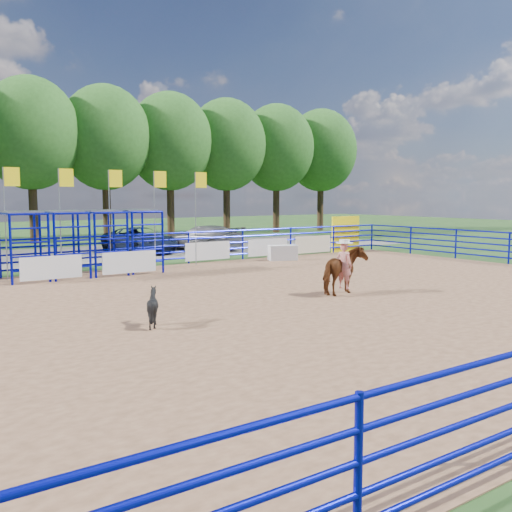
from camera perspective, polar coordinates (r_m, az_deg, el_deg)
name	(u,v)px	position (r m, az deg, el deg)	size (l,w,h in m)	color
ground	(260,305)	(16.61, 0.39, -4.88)	(120.00, 120.00, 0.00)	#2D5020
arena_dirt	(260,304)	(16.61, 0.39, -4.85)	(30.00, 20.00, 0.02)	#946A4A
gravel_strip	(77,255)	(31.91, -17.46, 0.12)	(40.00, 10.00, 0.01)	slate
announcer_table	(283,253)	(27.77, 2.69, 0.33)	(1.37, 0.64, 0.73)	silver
horse_and_rider	(344,267)	(18.25, 8.80, -1.10)	(1.95, 1.29, 2.50)	#5C2D12
calf	(153,307)	(14.00, -10.29, -5.03)	(0.75, 0.84, 0.93)	black
car_c	(140,240)	(32.21, -11.54, 1.58)	(2.31, 5.00, 1.39)	#151D36
car_d	(203,238)	(33.31, -5.30, 1.85)	(2.00, 4.91, 1.42)	#525254
perimeter_fence	(260,279)	(16.48, 0.39, -2.32)	(30.10, 20.10, 1.50)	#070B9B
chute_assembly	(92,244)	(23.48, -16.04, 1.20)	(19.32, 2.41, 4.20)	#070B9B
treeline	(30,128)	(40.68, -21.67, 11.82)	(56.40, 6.40, 11.24)	#3F2B19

